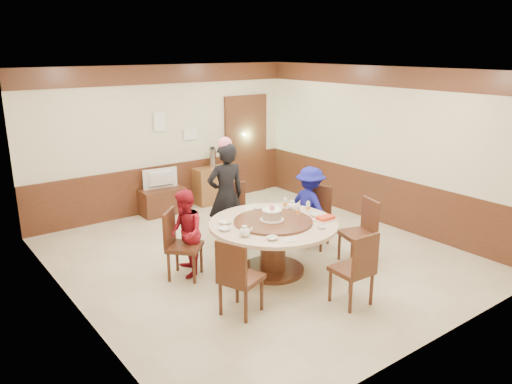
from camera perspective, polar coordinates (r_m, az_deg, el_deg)
room at (r=7.43m, az=0.24°, el=0.37°), size 6.00×6.04×2.84m
banquet_table at (r=7.07m, az=1.95°, el=-5.14°), size 1.81×1.81×0.78m
chair_0 at (r=8.13m, az=6.72°, el=-4.07°), size 0.60×0.59×0.97m
chair_1 at (r=8.25m, az=-2.37°, el=-3.65°), size 0.58×0.58×0.97m
chair_2 at (r=7.07m, az=-8.29°, el=-7.31°), size 0.62×0.62×0.97m
chair_3 at (r=6.10m, az=-1.82°, el=-11.15°), size 0.58×0.57×0.97m
chair_4 at (r=6.42m, az=10.96°, el=-9.99°), size 0.46×0.47×0.97m
chair_5 at (r=7.61m, az=11.54°, el=-5.76°), size 0.55×0.54×0.97m
person_standing at (r=7.90m, az=-3.47°, el=-0.42°), size 0.68×0.50×1.70m
person_red at (r=7.02m, az=-8.11°, el=-4.72°), size 0.65×0.72×1.24m
person_blue at (r=8.08m, az=6.20°, el=-1.61°), size 0.51×0.85×1.29m
birthday_cake at (r=6.98m, az=1.83°, el=-2.59°), size 0.34×0.34×0.22m
teapot_left at (r=6.47m, az=-1.32°, el=-4.59°), size 0.17×0.15×0.13m
teapot_right at (r=7.52m, az=4.15°, el=-1.63°), size 0.17×0.15×0.13m
bowl_0 at (r=6.94m, az=-3.57°, el=-3.50°), size 0.16×0.16×0.04m
bowl_1 at (r=6.82m, az=7.47°, el=-4.00°), size 0.12×0.12×0.04m
bowl_2 at (r=6.38m, az=1.86°, el=-5.30°), size 0.15×0.15×0.04m
bowl_3 at (r=7.28m, az=6.72°, el=-2.61°), size 0.15×0.15×0.05m
bowl_4 at (r=6.70m, az=-3.58°, el=-4.24°), size 0.17×0.17×0.04m
bowl_5 at (r=7.52m, az=0.19°, el=-1.90°), size 0.13×0.13×0.04m
saucer_near at (r=6.38m, az=3.88°, el=-5.46°), size 0.18×0.18×0.01m
saucer_far at (r=7.63m, az=2.25°, el=-1.75°), size 0.18×0.18×0.01m
shrimp_platter at (r=7.12m, az=7.96°, el=-3.04°), size 0.30×0.20×0.06m
bottle_0 at (r=7.23m, az=4.86°, el=-2.20°), size 0.06×0.06×0.16m
bottle_1 at (r=7.42m, az=5.96°, el=-1.75°), size 0.06×0.06×0.16m
bottle_2 at (r=7.57m, az=3.32°, el=-1.32°), size 0.06×0.06×0.16m
tv_stand at (r=9.79m, az=-10.63°, el=-1.04°), size 0.85×0.45×0.50m
television at (r=9.67m, az=-10.77°, el=1.47°), size 0.68×0.17×0.39m
side_cabinet at (r=10.33m, az=-4.90°, el=0.81°), size 0.80×0.40×0.75m
thermos at (r=10.19m, az=-4.98°, el=3.87°), size 0.15×0.15×0.38m
notice_left at (r=9.70m, az=-10.91°, el=7.88°), size 0.25×0.00×0.35m
notice_right at (r=10.05m, az=-7.48°, el=6.58°), size 0.30×0.00×0.22m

